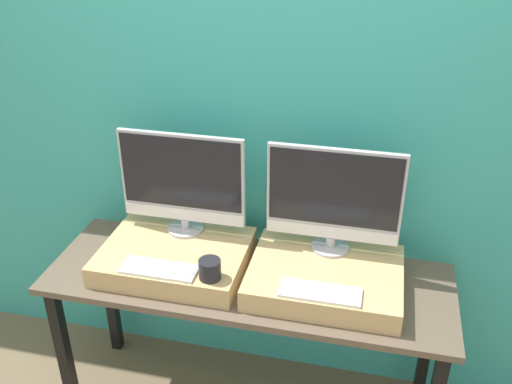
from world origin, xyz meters
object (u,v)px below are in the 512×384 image
Objects in this scene: keyboard_left at (159,269)px; monitor_right at (334,198)px; keyboard_right at (320,292)px; monitor_left at (182,181)px; mug at (210,269)px.

keyboard_left is 0.77m from monitor_right.
keyboard_right is at bearing -90.00° from monitor_right.
monitor_left and monitor_right have the same top height.
monitor_left is 0.66m from monitor_right.
mug is at bearing -144.03° from monitor_right.
keyboard_right is (0.66, 0.00, 0.00)m from keyboard_left.
monitor_left is at bearing 124.06° from mug.
monitor_left is at bearing 154.04° from keyboard_right.
monitor_left is 1.78× the size of keyboard_left.
keyboard_left is 3.53× the size of mug.
monitor_right is at bearing 0.00° from monitor_left.
keyboard_right is at bearing 0.00° from keyboard_left.
mug is at bearing 0.00° from keyboard_left.
monitor_right is 0.40m from keyboard_right.
monitor_left is 0.40m from keyboard_left.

